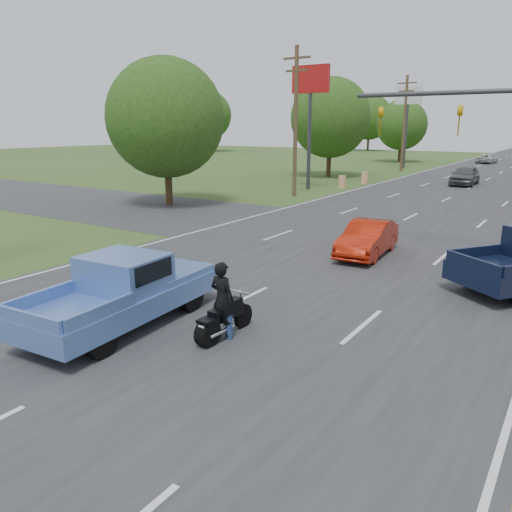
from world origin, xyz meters
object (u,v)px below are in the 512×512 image
Objects in this scene: rider at (222,303)px; distant_car_white at (487,159)px; red_convertible at (367,239)px; blue_pickup at (126,289)px; distant_car_grey at (465,176)px; motorcycle at (222,321)px.

rider reaches higher than distant_car_white.
red_convertible is 2.27× the size of rider.
blue_pickup is 36.62m from distant_car_grey.
distant_car_white is (-4.80, 64.28, -0.27)m from rider.
rider is at bearing 98.50° from distant_car_white.
distant_car_grey is (-1.94, 36.08, 0.36)m from motorcycle.
motorcycle is at bearing 7.60° from blue_pickup.
distant_car_white is at bearing 90.84° from red_convertible.
red_convertible is at bearing -87.46° from rider.
motorcycle is 0.41× the size of distant_car_grey.
blue_pickup is at bearing 14.87° from rider.
blue_pickup is (-2.56, -0.54, 0.46)m from motorcycle.
distant_car_white is at bearing 96.50° from motorcycle.
red_convertible is 2.05× the size of motorcycle.
distant_car_grey reaches higher than red_convertible.
rider is 64.46m from distant_car_white.
distant_car_white is (-2.86, 28.23, -0.20)m from distant_car_grey.
distant_car_grey is at bearing 100.01° from distant_car_white.
distant_car_white is (-4.75, 55.10, -0.05)m from red_convertible.
red_convertible is 0.73× the size of blue_pickup.
motorcycle is 0.35× the size of blue_pickup.
rider is (0.05, -9.18, 0.22)m from red_convertible.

